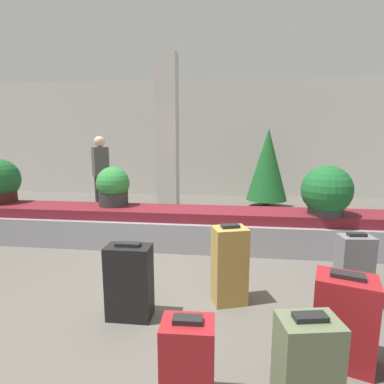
# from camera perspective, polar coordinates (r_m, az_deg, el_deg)

# --- Properties ---
(ground_plane) EXTENTS (18.00, 18.00, 0.00)m
(ground_plane) POSITION_cam_1_polar(r_m,az_deg,el_deg) (3.12, -3.72, -19.44)
(ground_plane) COLOR #59544C
(back_wall) EXTENTS (18.00, 0.06, 3.20)m
(back_wall) POSITION_cam_1_polar(r_m,az_deg,el_deg) (8.48, 3.64, 10.12)
(back_wall) COLOR beige
(back_wall) RESTS_ON ground_plane
(carousel) EXTENTS (8.48, 0.79, 0.55)m
(carousel) POSITION_cam_1_polar(r_m,az_deg,el_deg) (4.42, 0.00, -6.88)
(carousel) COLOR gray
(carousel) RESTS_ON ground_plane
(pillar) EXTENTS (0.41, 0.41, 3.20)m
(pillar) POSITION_cam_1_polar(r_m,az_deg,el_deg) (6.12, -4.69, 10.35)
(pillar) COLOR beige
(pillar) RESTS_ON ground_plane
(suitcase_0) EXTENTS (0.38, 0.23, 0.67)m
(suitcase_0) POSITION_cam_1_polar(r_m,az_deg,el_deg) (2.73, -11.83, -16.39)
(suitcase_0) COLOR black
(suitcase_0) RESTS_ON ground_plane
(suitcase_1) EXTENTS (0.36, 0.28, 0.61)m
(suitcase_1) POSITION_cam_1_polar(r_m,az_deg,el_deg) (1.99, 20.99, -28.73)
(suitcase_1) COLOR #5B6647
(suitcase_1) RESTS_ON ground_plane
(suitcase_2) EXTENTS (0.45, 0.38, 0.65)m
(suitcase_2) POSITION_cam_1_polar(r_m,az_deg,el_deg) (2.44, 26.92, -20.86)
(suitcase_2) COLOR maroon
(suitcase_2) RESTS_ON ground_plane
(suitcase_4) EXTENTS (0.31, 0.23, 0.55)m
(suitcase_4) POSITION_cam_1_polar(r_m,az_deg,el_deg) (1.96, -0.81, -29.87)
(suitcase_4) COLOR maroon
(suitcase_4) RESTS_ON ground_plane
(suitcase_5) EXTENTS (0.36, 0.32, 0.76)m
(suitcase_5) POSITION_cam_1_polar(r_m,az_deg,el_deg) (2.90, 7.14, -13.66)
(suitcase_5) COLOR #A3843D
(suitcase_5) RESTS_ON ground_plane
(suitcase_6) EXTENTS (0.31, 0.22, 0.70)m
(suitcase_6) POSITION_cam_1_polar(r_m,az_deg,el_deg) (3.19, 28.37, -13.13)
(suitcase_6) COLOR slate
(suitcase_6) RESTS_ON ground_plane
(potted_plant_1) EXTENTS (0.65, 0.65, 0.66)m
(potted_plant_1) POSITION_cam_1_polar(r_m,az_deg,el_deg) (4.33, 24.25, 0.02)
(potted_plant_1) COLOR #2D2D2D
(potted_plant_1) RESTS_ON carousel
(potted_plant_2) EXTENTS (0.50, 0.50, 0.59)m
(potted_plant_2) POSITION_cam_1_polar(r_m,az_deg,el_deg) (4.70, -14.80, 0.94)
(potted_plant_2) COLOR #2D2D2D
(potted_plant_2) RESTS_ON carousel
(traveler_0) EXTENTS (0.36, 0.35, 1.63)m
(traveler_0) POSITION_cam_1_polar(r_m,az_deg,el_deg) (6.74, -16.99, 4.50)
(traveler_0) COLOR #282833
(traveler_0) RESTS_ON ground_plane
(decorated_tree) EXTENTS (0.93, 0.93, 1.81)m
(decorated_tree) POSITION_cam_1_polar(r_m,az_deg,el_deg) (7.09, 14.18, 5.07)
(decorated_tree) COLOR #4C331E
(decorated_tree) RESTS_ON ground_plane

